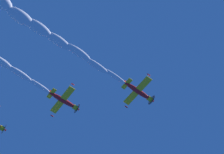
% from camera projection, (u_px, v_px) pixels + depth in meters
% --- Properties ---
extents(airplane_lead, '(7.83, 7.36, 2.71)m').
position_uv_depth(airplane_lead, '(139.00, 92.00, 86.80)').
color(airplane_lead, red).
extents(airplane_left_wingman, '(7.81, 7.31, 2.76)m').
position_uv_depth(airplane_left_wingman, '(64.00, 101.00, 88.90)').
color(airplane_left_wingman, red).
extents(smoke_trail_lead, '(17.24, 29.62, 2.94)m').
position_uv_depth(smoke_trail_lead, '(35.00, 25.00, 80.87)').
color(smoke_trail_lead, white).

